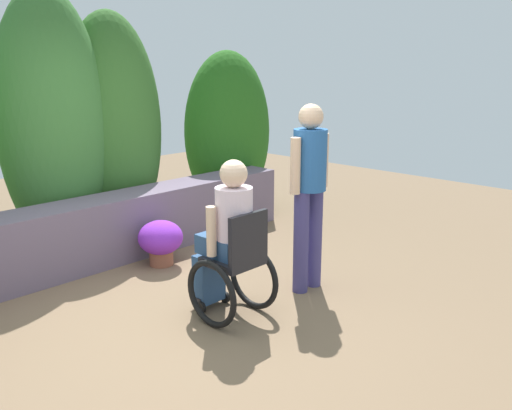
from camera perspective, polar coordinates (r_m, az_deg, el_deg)
The scene contains 6 objects.
ground_plane at distance 4.61m, azimuth -8.14°, elevation -11.90°, with size 13.66×13.66×0.00m, color brown.
stone_retaining_wall at distance 5.78m, azimuth -18.44°, elevation -3.24°, with size 5.47×0.48×0.69m, color slate.
hedge_backdrop at distance 6.18m, azimuth -21.33°, elevation 6.36°, with size 6.30×1.05×2.84m.
person_in_wheelchair at distance 4.41m, azimuth -2.79°, elevation -4.23°, with size 0.53×0.66×1.33m.
person_standing_companion at distance 4.88m, azimuth 5.62°, elevation 2.10°, with size 0.49×0.30×1.71m.
flower_pot_purple_near at distance 5.73m, azimuth -10.00°, elevation -3.66°, with size 0.47×0.47×0.48m.
Camera 1 is at (-2.50, -3.28, 2.05)m, focal length 38.05 mm.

